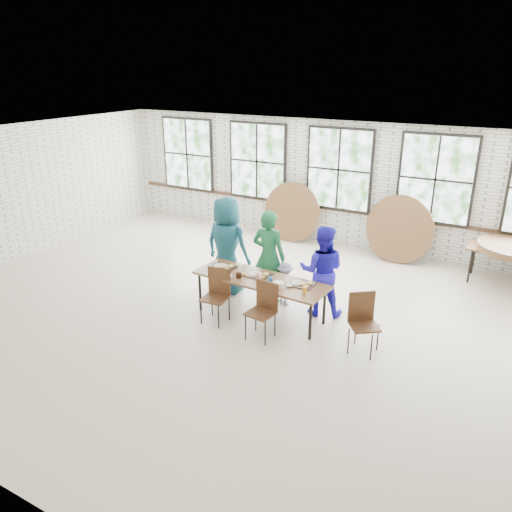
{
  "coord_description": "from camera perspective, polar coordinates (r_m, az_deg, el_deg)",
  "views": [
    {
      "loc": [
        3.97,
        -6.74,
        4.21
      ],
      "look_at": [
        0.0,
        0.4,
        1.05
      ],
      "focal_mm": 35.0,
      "sensor_mm": 36.0,
      "label": 1
    }
  ],
  "objects": [
    {
      "name": "room",
      "position": [
        12.1,
        9.46,
        9.5
      ],
      "size": [
        12.0,
        12.0,
        12.0
      ],
      "color": "beige",
      "rests_on": "ground"
    },
    {
      "name": "dining_table",
      "position": [
        8.65,
        0.52,
        -2.89
      ],
      "size": [
        2.45,
        0.95,
        0.74
      ],
      "rotation": [
        0.0,
        0.0,
        -0.06
      ],
      "color": "brown",
      "rests_on": "ground"
    },
    {
      "name": "chair_near_left",
      "position": [
        8.63,
        -4.47,
        -3.96
      ],
      "size": [
        0.46,
        0.45,
        0.95
      ],
      "rotation": [
        0.0,
        0.0,
        0.12
      ],
      "color": "#492B18",
      "rests_on": "ground"
    },
    {
      "name": "chair_near_right",
      "position": [
        8.11,
        0.9,
        -5.64
      ],
      "size": [
        0.47,
        0.45,
        0.95
      ],
      "rotation": [
        0.0,
        0.0,
        -0.12
      ],
      "color": "#492B18",
      "rests_on": "ground"
    },
    {
      "name": "chair_spare",
      "position": [
        7.92,
        12.1,
        -6.84
      ],
      "size": [
        0.58,
        0.58,
        0.95
      ],
      "rotation": [
        0.0,
        0.0,
        0.65
      ],
      "color": "#492B18",
      "rests_on": "ground"
    },
    {
      "name": "adult_teal",
      "position": [
        9.58,
        -3.35,
        1.22
      ],
      "size": [
        0.95,
        0.64,
        1.9
      ],
      "primitive_type": "imported",
      "rotation": [
        0.0,
        0.0,
        3.1
      ],
      "color": "navy",
      "rests_on": "ground"
    },
    {
      "name": "adult_green",
      "position": [
        9.18,
        1.47,
        -0.09
      ],
      "size": [
        0.66,
        0.44,
        1.78
      ],
      "primitive_type": "imported",
      "rotation": [
        0.0,
        0.0,
        3.17
      ],
      "color": "#1A6436",
      "rests_on": "ground"
    },
    {
      "name": "toddler",
      "position": [
        9.22,
        3.34,
        -3.19
      ],
      "size": [
        0.6,
        0.44,
        0.84
      ],
      "primitive_type": "imported",
      "rotation": [
        0.0,
        0.0,
        2.87
      ],
      "color": "#161A45",
      "rests_on": "ground"
    },
    {
      "name": "adult_blue",
      "position": [
        8.8,
        7.54,
        -1.68
      ],
      "size": [
        0.95,
        0.84,
        1.65
      ],
      "primitive_type": "imported",
      "rotation": [
        0.0,
        0.0,
        3.45
      ],
      "color": "#241CC6",
      "rests_on": "ground"
    },
    {
      "name": "tabletop_clutter",
      "position": [
        8.56,
        0.9,
        -2.59
      ],
      "size": [
        1.99,
        0.54,
        0.11
      ],
      "color": "black",
      "rests_on": "dining_table"
    },
    {
      "name": "round_tops_leaning",
      "position": [
        11.9,
        11.89,
        3.69
      ],
      "size": [
        4.21,
        0.44,
        1.49
      ],
      "color": "brown",
      "rests_on": "ground"
    }
  ]
}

